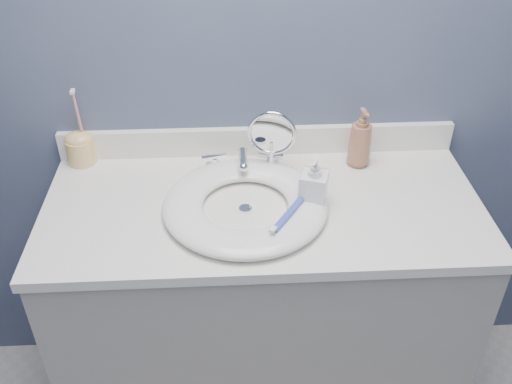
{
  "coord_description": "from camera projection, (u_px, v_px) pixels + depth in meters",
  "views": [
    {
      "loc": [
        -0.09,
        -0.29,
        1.83
      ],
      "look_at": [
        -0.02,
        0.94,
        0.94
      ],
      "focal_mm": 40.0,
      "sensor_mm": 36.0,
      "label": 1
    }
  ],
  "objects": [
    {
      "name": "back_wall",
      "position": [
        258.0,
        55.0,
        1.62
      ],
      "size": [
        2.2,
        0.02,
        2.4
      ],
      "primitive_type": "cube",
      "color": "#46506A",
      "rests_on": "ground"
    },
    {
      "name": "vanity_cabinet",
      "position": [
        262.0,
        315.0,
        1.85
      ],
      "size": [
        1.2,
        0.55,
        0.85
      ],
      "primitive_type": "cube",
      "color": "#A8A399",
      "rests_on": "ground"
    },
    {
      "name": "countertop",
      "position": [
        263.0,
        207.0,
        1.59
      ],
      "size": [
        1.22,
        0.57,
        0.03
      ],
      "primitive_type": "cube",
      "color": "white",
      "rests_on": "vanity_cabinet"
    },
    {
      "name": "backsplash",
      "position": [
        258.0,
        141.0,
        1.77
      ],
      "size": [
        1.22,
        0.02,
        0.09
      ],
      "primitive_type": "cube",
      "color": "white",
      "rests_on": "countertop"
    },
    {
      "name": "basin",
      "position": [
        245.0,
        205.0,
        1.55
      ],
      "size": [
        0.45,
        0.45,
        0.04
      ],
      "primitive_type": null,
      "color": "white",
      "rests_on": "countertop"
    },
    {
      "name": "drain",
      "position": [
        245.0,
        209.0,
        1.55
      ],
      "size": [
        0.04,
        0.04,
        0.01
      ],
      "primitive_type": "cylinder",
      "color": "silver",
      "rests_on": "countertop"
    },
    {
      "name": "faucet",
      "position": [
        243.0,
        163.0,
        1.7
      ],
      "size": [
        0.25,
        0.13,
        0.07
      ],
      "color": "silver",
      "rests_on": "countertop"
    },
    {
      "name": "makeup_mirror",
      "position": [
        272.0,
        141.0,
        1.64
      ],
      "size": [
        0.14,
        0.08,
        0.21
      ],
      "rotation": [
        0.0,
        0.0,
        -0.17
      ],
      "color": "silver",
      "rests_on": "countertop"
    },
    {
      "name": "soap_bottle_amber",
      "position": [
        361.0,
        138.0,
        1.69
      ],
      "size": [
        0.08,
        0.08,
        0.19
      ],
      "primitive_type": "imported",
      "rotation": [
        0.0,
        0.0,
        0.15
      ],
      "color": "#9D6547",
      "rests_on": "countertop"
    },
    {
      "name": "soap_bottle_clear",
      "position": [
        314.0,
        182.0,
        1.53
      ],
      "size": [
        0.09,
        0.09,
        0.16
      ],
      "primitive_type": "imported",
      "rotation": [
        0.0,
        0.0,
        -0.32
      ],
      "color": "white",
      "rests_on": "countertop"
    },
    {
      "name": "toothbrush_holder",
      "position": [
        80.0,
        146.0,
        1.72
      ],
      "size": [
        0.09,
        0.09,
        0.24
      ],
      "rotation": [
        0.0,
        0.0,
        -0.02
      ],
      "color": "#EFC677",
      "rests_on": "countertop"
    },
    {
      "name": "toothbrush_lying",
      "position": [
        287.0,
        215.0,
        1.47
      ],
      "size": [
        0.11,
        0.15,
        0.02
      ],
      "rotation": [
        0.0,
        0.0,
        1.0
      ],
      "color": "blue",
      "rests_on": "basin"
    }
  ]
}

